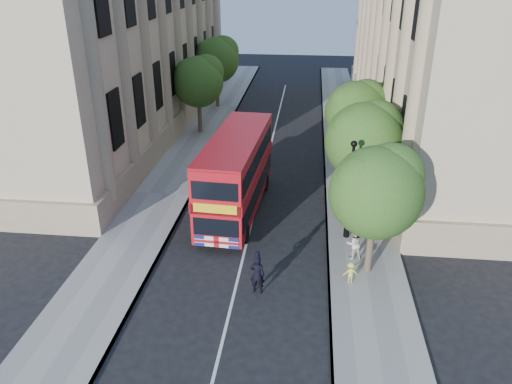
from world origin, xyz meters
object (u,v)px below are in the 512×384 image
(box_van, at_px, (228,175))
(woman_pedestrian, at_px, (354,243))
(lamp_post, at_px, (350,194))
(police_constable, at_px, (257,275))
(double_decker_bus, at_px, (236,172))

(box_van, xyz_separation_m, woman_pedestrian, (7.02, -6.59, -0.37))
(box_van, height_order, woman_pedestrian, box_van)
(lamp_post, relative_size, police_constable, 2.92)
(lamp_post, xyz_separation_m, double_decker_bus, (-5.98, 2.38, -0.10))
(double_decker_bus, bearing_deg, police_constable, -71.47)
(woman_pedestrian, bearing_deg, box_van, -54.56)
(police_constable, bearing_deg, box_van, -64.55)
(police_constable, distance_m, woman_pedestrian, 5.18)
(lamp_post, xyz_separation_m, woman_pedestrian, (0.22, -2.03, -1.58))
(double_decker_bus, height_order, woman_pedestrian, double_decker_bus)
(box_van, bearing_deg, double_decker_bus, -71.05)
(double_decker_bus, relative_size, woman_pedestrian, 5.94)
(lamp_post, relative_size, box_van, 1.10)
(lamp_post, distance_m, double_decker_bus, 6.44)
(lamp_post, distance_m, woman_pedestrian, 2.58)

